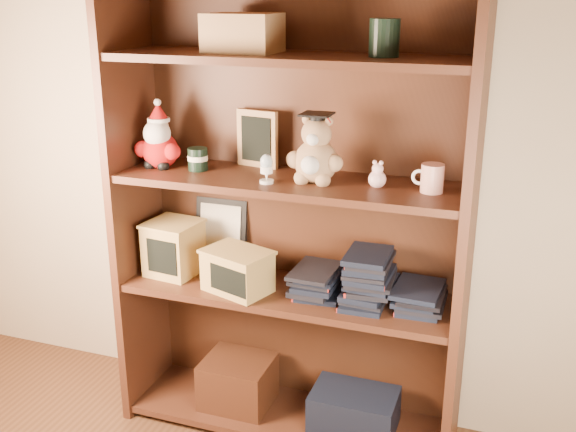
% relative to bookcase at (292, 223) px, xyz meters
% --- Properties ---
extents(bookcase, '(1.20, 0.35, 1.60)m').
position_rel_bookcase_xyz_m(bookcase, '(0.00, 0.00, 0.00)').
color(bookcase, '#422113').
rests_on(bookcase, ground).
extents(shelf_lower, '(1.14, 0.33, 0.02)m').
position_rel_bookcase_xyz_m(shelf_lower, '(0.00, -0.05, -0.24)').
color(shelf_lower, '#422113').
rests_on(shelf_lower, ground).
extents(shelf_upper, '(1.14, 0.33, 0.02)m').
position_rel_bookcase_xyz_m(shelf_upper, '(0.00, -0.05, 0.16)').
color(shelf_upper, '#422113').
rests_on(shelf_upper, ground).
extents(santa_plush, '(0.17, 0.13, 0.25)m').
position_rel_bookcase_xyz_m(santa_plush, '(-0.47, -0.06, 0.26)').
color(santa_plush, '#A50F0F').
rests_on(santa_plush, shelf_upper).
extents(teachers_tin, '(0.07, 0.07, 0.08)m').
position_rel_bookcase_xyz_m(teachers_tin, '(-0.33, -0.05, 0.21)').
color(teachers_tin, black).
rests_on(teachers_tin, shelf_upper).
extents(chalkboard_plaque, '(0.16, 0.10, 0.20)m').
position_rel_bookcase_xyz_m(chalkboard_plaque, '(-0.15, 0.06, 0.27)').
color(chalkboard_plaque, '#9E7547').
rests_on(chalkboard_plaque, shelf_upper).
extents(egg_cup, '(0.05, 0.05, 0.10)m').
position_rel_bookcase_xyz_m(egg_cup, '(-0.04, -0.13, 0.22)').
color(egg_cup, white).
rests_on(egg_cup, shelf_upper).
extents(grad_teddy_bear, '(0.19, 0.16, 0.23)m').
position_rel_bookcase_xyz_m(grad_teddy_bear, '(0.10, -0.06, 0.26)').
color(grad_teddy_bear, '#A88259').
rests_on(grad_teddy_bear, shelf_upper).
extents(pink_figurine, '(0.06, 0.06, 0.09)m').
position_rel_bookcase_xyz_m(pink_figurine, '(0.30, -0.05, 0.20)').
color(pink_figurine, beige).
rests_on(pink_figurine, shelf_upper).
extents(teacher_mug, '(0.10, 0.07, 0.09)m').
position_rel_bookcase_xyz_m(teacher_mug, '(0.47, -0.05, 0.22)').
color(teacher_mug, silver).
rests_on(teacher_mug, shelf_upper).
extents(certificate_frame, '(0.20, 0.05, 0.25)m').
position_rel_bookcase_xyz_m(certificate_frame, '(-0.31, 0.09, -0.10)').
color(certificate_frame, black).
rests_on(certificate_frame, shelf_lower).
extents(treats_box, '(0.20, 0.20, 0.20)m').
position_rel_bookcase_xyz_m(treats_box, '(-0.44, -0.05, -0.13)').
color(treats_box, tan).
rests_on(treats_box, shelf_lower).
extents(pencils_box, '(0.27, 0.23, 0.15)m').
position_rel_bookcase_xyz_m(pencils_box, '(-0.16, -0.12, -0.15)').
color(pencils_box, tan).
rests_on(pencils_box, shelf_lower).
extents(book_stack_left, '(0.14, 0.20, 0.10)m').
position_rel_bookcase_xyz_m(book_stack_left, '(0.11, -0.05, -0.18)').
color(book_stack_left, black).
rests_on(book_stack_left, shelf_lower).
extents(book_stack_mid, '(0.14, 0.20, 0.18)m').
position_rel_bookcase_xyz_m(book_stack_mid, '(0.28, -0.05, -0.14)').
color(book_stack_mid, black).
rests_on(book_stack_mid, shelf_lower).
extents(book_stack_right, '(0.14, 0.20, 0.08)m').
position_rel_bookcase_xyz_m(book_stack_right, '(0.45, -0.05, -0.19)').
color(book_stack_right, black).
rests_on(book_stack_right, shelf_lower).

